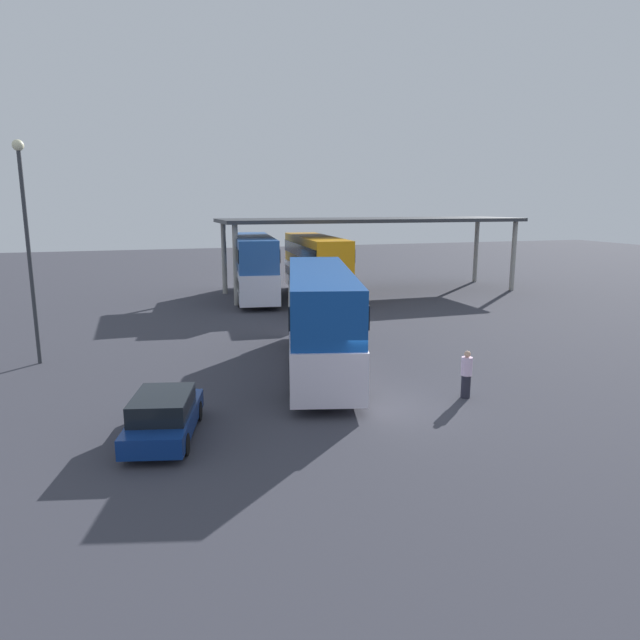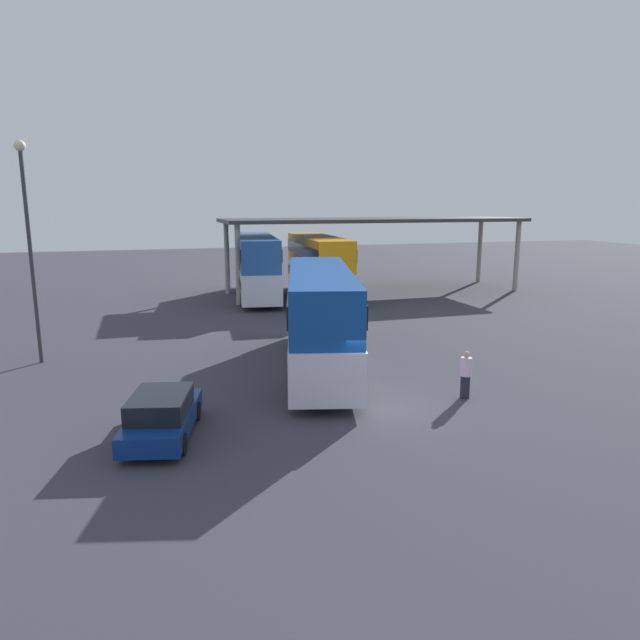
% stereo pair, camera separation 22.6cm
% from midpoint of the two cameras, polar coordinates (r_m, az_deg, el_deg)
% --- Properties ---
extents(ground_plane, '(140.00, 140.00, 0.00)m').
position_cam_midpoint_polar(ground_plane, '(19.22, 5.04, -8.47)').
color(ground_plane, '#373741').
extents(double_decker_main, '(5.20, 11.60, 4.01)m').
position_cam_midpoint_polar(double_decker_main, '(22.76, -0.29, 0.52)').
color(double_decker_main, silver).
rests_on(double_decker_main, ground_plane).
extents(parked_hatchback, '(2.55, 4.30, 1.35)m').
position_cam_midpoint_polar(parked_hatchback, '(16.98, -15.72, -9.21)').
color(parked_hatchback, navy).
rests_on(parked_hatchback, ground_plane).
extents(double_decker_near_canopy, '(3.91, 11.48, 4.35)m').
position_cam_midpoint_polar(double_decker_near_canopy, '(40.30, -6.80, 5.54)').
color(double_decker_near_canopy, silver).
rests_on(double_decker_near_canopy, ground_plane).
extents(double_decker_mid_row, '(3.29, 11.55, 4.33)m').
position_cam_midpoint_polar(double_decker_mid_row, '(40.09, -0.60, 5.57)').
color(double_decker_mid_row, white).
rests_on(double_decker_mid_row, ground_plane).
extents(depot_canopy, '(22.58, 6.48, 5.50)m').
position_cam_midpoint_polar(depot_canopy, '(42.93, 5.10, 9.68)').
color(depot_canopy, '#33353A').
rests_on(depot_canopy, ground_plane).
extents(lamppost_tall, '(0.44, 0.44, 9.02)m').
position_cam_midpoint_polar(lamppost_tall, '(25.94, -27.53, 8.06)').
color(lamppost_tall, '#33353A').
rests_on(lamppost_tall, ground_plane).
extents(pedestrian_waiting, '(0.38, 0.38, 1.66)m').
position_cam_midpoint_polar(pedestrian_waiting, '(20.20, 14.12, -5.31)').
color(pedestrian_waiting, '#262633').
rests_on(pedestrian_waiting, ground_plane).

